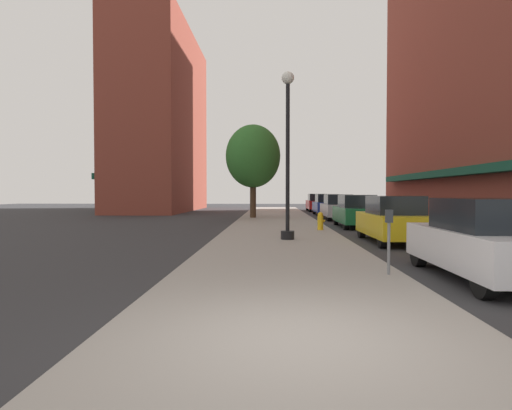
{
  "coord_description": "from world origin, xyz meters",
  "views": [
    {
      "loc": [
        -0.32,
        -4.85,
        1.78
      ],
      "look_at": [
        -1.01,
        14.42,
        1.22
      ],
      "focal_mm": 30.26,
      "sensor_mm": 36.0,
      "label": 1
    }
  ],
  "objects": [
    {
      "name": "car_silver",
      "position": [
        4.0,
        23.45,
        0.81
      ],
      "size": [
        1.8,
        4.3,
        1.66
      ],
      "rotation": [
        0.0,
        0.0,
        -0.04
      ],
      "color": "black",
      "rests_on": "ground"
    },
    {
      "name": "ground_plane",
      "position": [
        4.0,
        18.0,
        0.0
      ],
      "size": [
        90.0,
        90.0,
        0.0
      ],
      "primitive_type": "plane",
      "color": "#2D2D30"
    },
    {
      "name": "building_far_background",
      "position": [
        -11.01,
        37.0,
        8.62
      ],
      "size": [
        6.8,
        18.0,
        17.28
      ],
      "color": "brown",
      "rests_on": "ground"
    },
    {
      "name": "sidewalk_slab",
      "position": [
        0.0,
        19.0,
        0.06
      ],
      "size": [
        4.8,
        50.0,
        0.12
      ],
      "primitive_type": "cube",
      "color": "gray",
      "rests_on": "ground"
    },
    {
      "name": "car_yellow",
      "position": [
        4.0,
        10.53,
        0.81
      ],
      "size": [
        1.8,
        4.3,
        1.66
      ],
      "rotation": [
        0.0,
        0.0,
        0.04
      ],
      "color": "black",
      "rests_on": "ground"
    },
    {
      "name": "car_blue",
      "position": [
        4.0,
        29.23,
        0.81
      ],
      "size": [
        1.8,
        4.3,
        1.66
      ],
      "rotation": [
        0.0,
        0.0,
        0.0
      ],
      "color": "black",
      "rests_on": "ground"
    },
    {
      "name": "car_white",
      "position": [
        4.0,
        3.96,
        0.81
      ],
      "size": [
        1.8,
        4.3,
        1.66
      ],
      "rotation": [
        0.0,
        0.0,
        -0.02
      ],
      "color": "black",
      "rests_on": "ground"
    },
    {
      "name": "tree_near",
      "position": [
        -1.54,
        23.66,
        4.16
      ],
      "size": [
        3.61,
        3.61,
        6.14
      ],
      "color": "#422D1E",
      "rests_on": "sidewalk_slab"
    },
    {
      "name": "fire_hydrant",
      "position": [
        1.85,
        14.3,
        0.52
      ],
      "size": [
        0.33,
        0.26,
        0.79
      ],
      "color": "gold",
      "rests_on": "sidewalk_slab"
    },
    {
      "name": "lamppost",
      "position": [
        0.25,
        10.4,
        3.2
      ],
      "size": [
        0.48,
        0.48,
        5.9
      ],
      "color": "black",
      "rests_on": "sidewalk_slab"
    },
    {
      "name": "car_green",
      "position": [
        4.0,
        17.27,
        0.81
      ],
      "size": [
        1.8,
        4.3,
        1.66
      ],
      "rotation": [
        0.0,
        0.0,
        -0.01
      ],
      "color": "black",
      "rests_on": "ground"
    },
    {
      "name": "car_red",
      "position": [
        4.0,
        36.2,
        0.81
      ],
      "size": [
        1.8,
        4.3,
        1.66
      ],
      "rotation": [
        0.0,
        0.0,
        -0.01
      ],
      "color": "black",
      "rests_on": "ground"
    },
    {
      "name": "parking_meter_near",
      "position": [
        2.05,
        3.9,
        0.95
      ],
      "size": [
        0.14,
        0.09,
        1.31
      ],
      "color": "slate",
      "rests_on": "sidewalk_slab"
    }
  ]
}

